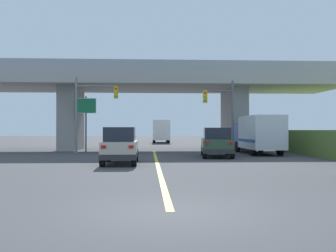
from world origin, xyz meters
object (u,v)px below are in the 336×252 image
object	(u,v)px
suv_lead	(120,146)
semi_truck_distant	(161,131)
highway_sign	(86,111)
traffic_signal_nearside	(223,108)
traffic_signal_farside	(90,105)
box_truck	(258,134)
suv_crossing	(217,142)

from	to	relation	value
suv_lead	semi_truck_distant	size ratio (longest dim) A/B	0.61
suv_lead	highway_sign	xyz separation A→B (m)	(-3.75, 11.80, 2.49)
traffic_signal_nearside	traffic_signal_farside	xyz separation A→B (m)	(-10.52, 0.52, 0.27)
box_truck	traffic_signal_nearside	distance (m)	3.38
suv_lead	suv_crossing	distance (m)	8.09
box_truck	semi_truck_distant	size ratio (longest dim) A/B	1.02
box_truck	semi_truck_distant	xyz separation A→B (m)	(-6.70, 25.83, 0.12)
box_truck	highway_sign	bearing A→B (deg)	165.54
suv_lead	box_truck	distance (m)	13.02
box_truck	semi_truck_distant	bearing A→B (deg)	104.54
suv_crossing	highway_sign	bearing A→B (deg)	152.67
traffic_signal_farside	highway_sign	world-z (taller)	traffic_signal_farside
box_truck	traffic_signal_farside	xyz separation A→B (m)	(-13.14, 1.23, 2.28)
traffic_signal_nearside	highway_sign	size ratio (longest dim) A/B	1.22
semi_truck_distant	suv_lead	bearing A→B (deg)	-95.67
semi_truck_distant	suv_crossing	bearing A→B (deg)	-84.33
semi_truck_distant	box_truck	bearing A→B (deg)	-75.46
suv_lead	semi_truck_distant	bearing A→B (deg)	84.33
traffic_signal_nearside	traffic_signal_farside	bearing A→B (deg)	177.17
highway_sign	traffic_signal_nearside	bearing A→B (deg)	-14.28
semi_truck_distant	traffic_signal_nearside	bearing A→B (deg)	-80.78
suv_lead	suv_crossing	world-z (taller)	same
traffic_signal_nearside	semi_truck_distant	world-z (taller)	traffic_signal_nearside
traffic_signal_farside	semi_truck_distant	xyz separation A→B (m)	(6.45, 24.60, -2.17)
box_truck	highway_sign	distance (m)	14.41
suv_crossing	traffic_signal_farside	distance (m)	10.66
highway_sign	semi_truck_distant	bearing A→B (deg)	72.24
suv_lead	suv_crossing	size ratio (longest dim) A/B	0.86
suv_crossing	semi_truck_distant	size ratio (longest dim) A/B	0.71
traffic_signal_farside	semi_truck_distant	world-z (taller)	traffic_signal_farside
suv_crossing	semi_truck_distant	xyz separation A→B (m)	(-2.87, 28.93, 0.66)
traffic_signal_nearside	highway_sign	world-z (taller)	traffic_signal_nearside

